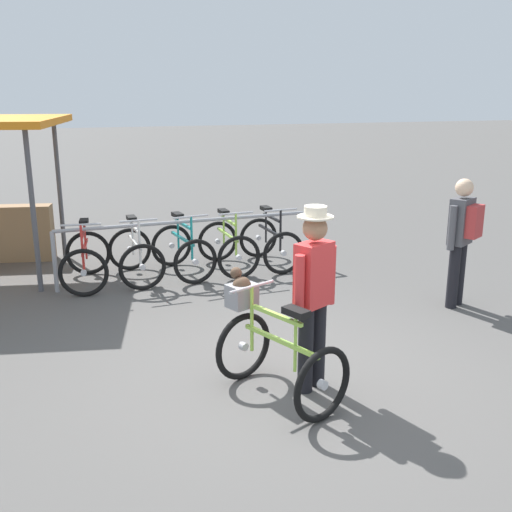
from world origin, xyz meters
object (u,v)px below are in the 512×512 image
(featured_bicycle, at_px, (271,344))
(person_with_featured_bike, at_px, (313,292))
(racked_bike_lime, at_px, (228,247))
(pedestrian_with_backpack, at_px, (462,235))
(racked_bike_teal, at_px, (183,251))
(racked_bike_black, at_px, (270,243))
(racked_bike_white, at_px, (136,255))
(racked_bike_red, at_px, (86,260))

(featured_bicycle, xyz_separation_m, person_with_featured_bike, (0.39, -0.02, 0.46))
(racked_bike_lime, distance_m, pedestrian_with_backpack, 3.44)
(racked_bike_lime, bearing_deg, racked_bike_teal, -176.56)
(racked_bike_black, bearing_deg, racked_bike_white, -176.56)
(racked_bike_white, relative_size, pedestrian_with_backpack, 0.69)
(racked_bike_black, bearing_deg, racked_bike_lime, -176.56)
(featured_bicycle, bearing_deg, racked_bike_white, 102.14)
(racked_bike_lime, xyz_separation_m, racked_bike_black, (0.70, 0.04, 0.00))
(racked_bike_white, distance_m, racked_bike_teal, 0.70)
(featured_bicycle, relative_size, person_with_featured_bike, 0.73)
(racked_bike_lime, height_order, featured_bicycle, featured_bicycle)
(racked_bike_teal, bearing_deg, racked_bike_lime, 3.44)
(racked_bike_white, height_order, person_with_featured_bike, person_with_featured_bike)
(racked_bike_black, bearing_deg, pedestrian_with_backpack, -54.86)
(racked_bike_white, distance_m, racked_bike_lime, 1.40)
(racked_bike_black, bearing_deg, racked_bike_teal, -176.56)
(racked_bike_black, bearing_deg, person_with_featured_bike, -102.72)
(racked_bike_teal, relative_size, racked_bike_black, 1.03)
(racked_bike_teal, distance_m, pedestrian_with_backpack, 3.93)
(racked_bike_teal, height_order, person_with_featured_bike, person_with_featured_bike)
(racked_bike_black, xyz_separation_m, person_with_featured_bike, (-0.89, -3.94, 0.58))
(racked_bike_white, bearing_deg, racked_bike_lime, 3.44)
(person_with_featured_bike, bearing_deg, racked_bike_black, 77.28)
(racked_bike_lime, xyz_separation_m, person_with_featured_bike, (-0.19, -3.89, 0.58))
(racked_bike_teal, distance_m, featured_bicycle, 3.84)
(racked_bike_white, relative_size, person_with_featured_bike, 0.66)
(racked_bike_lime, distance_m, person_with_featured_bike, 3.94)
(racked_bike_red, height_order, featured_bicycle, featured_bicycle)
(pedestrian_with_backpack, bearing_deg, racked_bike_red, 153.35)
(racked_bike_red, relative_size, pedestrian_with_backpack, 0.71)
(racked_bike_black, distance_m, pedestrian_with_backpack, 3.02)
(racked_bike_lime, height_order, person_with_featured_bike, person_with_featured_bike)
(featured_bicycle, bearing_deg, racked_bike_red, 111.99)
(racked_bike_red, height_order, racked_bike_teal, same)
(racked_bike_white, xyz_separation_m, racked_bike_lime, (1.40, 0.08, 0.00))
(racked_bike_lime, relative_size, racked_bike_black, 1.00)
(racked_bike_teal, bearing_deg, featured_bicycle, -88.25)
(racked_bike_red, distance_m, racked_bike_white, 0.70)
(racked_bike_teal, height_order, pedestrian_with_backpack, pedestrian_with_backpack)
(person_with_featured_bike, bearing_deg, racked_bike_red, 116.85)
(featured_bicycle, bearing_deg, person_with_featured_bike, -2.29)
(pedestrian_with_backpack, bearing_deg, racked_bike_teal, 142.96)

